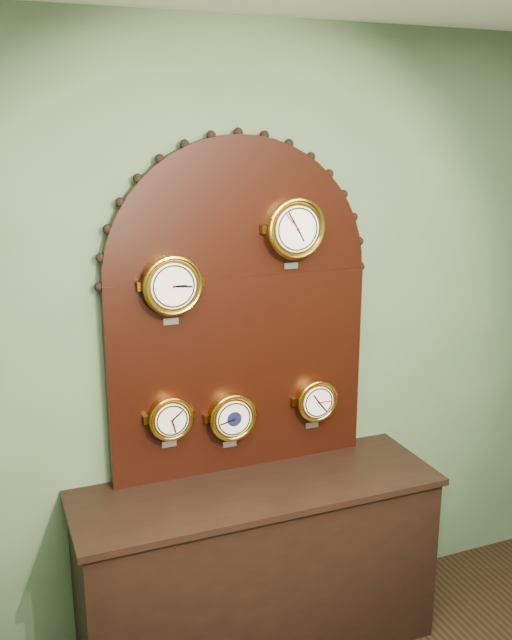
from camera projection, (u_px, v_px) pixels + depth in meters
name	position (u px, v px, depth m)	size (l,w,h in m)	color
wall_back	(236.00, 345.00, 3.22)	(4.00, 4.00, 0.00)	#4A6646
shop_counter	(258.00, 570.00, 3.24)	(1.60, 0.50, 0.80)	black
display_board	(239.00, 299.00, 3.12)	(1.26, 0.06, 1.53)	black
roman_clock	(172.00, 285.00, 2.91)	(0.26, 0.08, 0.31)	gold
arabic_clock	(295.00, 228.00, 3.06)	(0.27, 0.08, 0.32)	gold
hygrometer	(170.00, 418.00, 3.06)	(0.20, 0.08, 0.25)	gold
barometer	(232.00, 416.00, 3.17)	(0.22, 0.08, 0.27)	gold
tide_clock	(316.00, 400.00, 3.31)	(0.20, 0.08, 0.25)	gold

